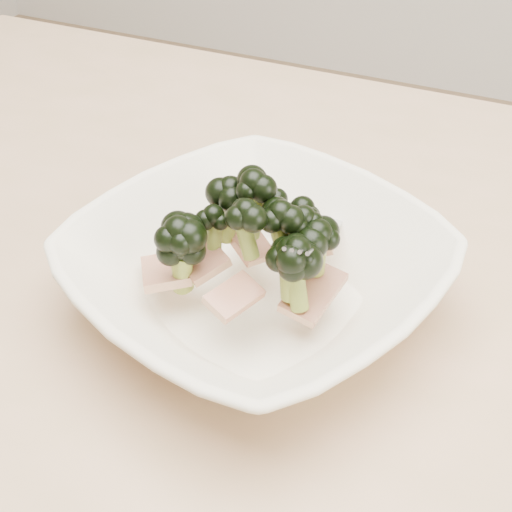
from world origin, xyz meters
name	(u,v)px	position (x,y,z in m)	size (l,w,h in m)	color
dining_table	(280,371)	(0.00, 0.00, 0.65)	(1.20, 0.80, 0.75)	tan
broccoli_dish	(257,268)	(-0.01, -0.03, 0.79)	(0.35, 0.35, 0.12)	white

